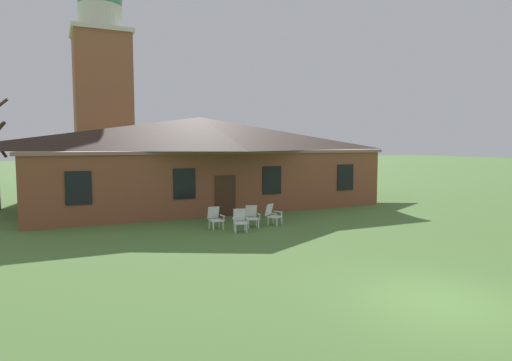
# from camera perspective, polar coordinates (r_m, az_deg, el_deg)

# --- Properties ---
(ground_plane) EXTENTS (200.00, 200.00, 0.00)m
(ground_plane) POSITION_cam_1_polar(r_m,az_deg,el_deg) (11.44, 23.39, -14.53)
(ground_plane) COLOR #517A38
(brick_building) EXTENTS (20.05, 10.40, 5.34)m
(brick_building) POSITION_cam_1_polar(r_m,az_deg,el_deg) (26.96, -7.37, 2.70)
(brick_building) COLOR brown
(brick_building) RESTS_ON ground
(dome_tower) EXTENTS (5.18, 5.18, 19.49)m
(dome_tower) POSITION_cam_1_polar(r_m,az_deg,el_deg) (42.65, -19.54, 11.60)
(dome_tower) COLOR #93563D
(dome_tower) RESTS_ON ground
(lawn_chair_by_porch) EXTENTS (0.66, 0.69, 0.96)m
(lawn_chair_by_porch) POSITION_cam_1_polar(r_m,az_deg,el_deg) (19.12, -5.41, -4.86)
(lawn_chair_by_porch) COLOR white
(lawn_chair_by_porch) RESTS_ON ground
(lawn_chair_near_door) EXTENTS (0.74, 0.78, 0.96)m
(lawn_chair_near_door) POSITION_cam_1_polar(r_m,az_deg,el_deg) (18.45, -2.13, -5.20)
(lawn_chair_near_door) COLOR white
(lawn_chair_near_door) RESTS_ON ground
(lawn_chair_left_end) EXTENTS (0.73, 0.77, 0.96)m
(lawn_chair_left_end) POSITION_cam_1_polar(r_m,az_deg,el_deg) (19.45, -0.55, -4.67)
(lawn_chair_left_end) COLOR silver
(lawn_chair_left_end) RESTS_ON ground
(lawn_chair_middle) EXTENTS (0.84, 0.87, 0.96)m
(lawn_chair_middle) POSITION_cam_1_polar(r_m,az_deg,el_deg) (19.95, 2.20, -4.43)
(lawn_chair_middle) COLOR white
(lawn_chair_middle) RESTS_ON ground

